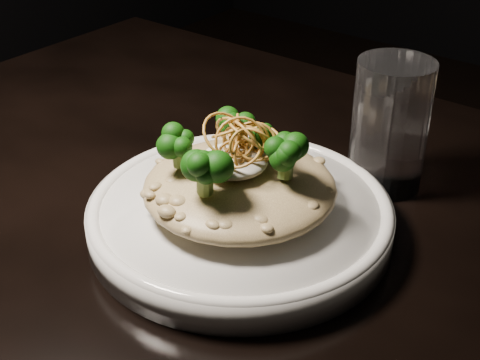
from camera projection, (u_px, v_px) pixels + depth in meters
name	position (u px, v px, depth m)	size (l,w,h in m)	color
table	(241.00, 300.00, 0.67)	(1.10, 0.80, 0.75)	black
plate	(240.00, 217.00, 0.62)	(0.28, 0.28, 0.03)	white
risotto	(240.00, 187.00, 0.60)	(0.18, 0.18, 0.04)	brown
broccoli	(233.00, 146.00, 0.58)	(0.12, 0.12, 0.04)	black
cheese	(233.00, 161.00, 0.58)	(0.06, 0.06, 0.02)	silver
shallots	(241.00, 131.00, 0.57)	(0.06, 0.06, 0.04)	brown
drinking_glass	(390.00, 125.00, 0.67)	(0.08, 0.08, 0.13)	white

